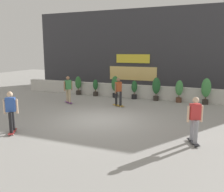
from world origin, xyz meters
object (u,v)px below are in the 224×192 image
Objects in this scene: potted_plant_2 at (115,85)px; potted_plant_4 at (156,87)px; potted_plant_0 at (78,84)px; skater_by_wall_right at (195,118)px; skater_foreground at (118,91)px; potted_plant_1 at (95,87)px; potted_plant_5 at (179,90)px; skater_far_left at (11,110)px; skater_by_wall_left at (68,88)px; potted_plant_6 at (206,89)px; potted_plant_3 at (134,89)px.

potted_plant_2 is 2.90m from potted_plant_4.
skater_by_wall_right is at bearing -39.03° from potted_plant_0.
potted_plant_4 is at bearing 0.00° from potted_plant_2.
skater_foreground is at bearing 135.23° from skater_by_wall_right.
potted_plant_1 is 0.84× the size of potted_plant_5.
skater_far_left is (-5.40, -8.62, 0.13)m from potted_plant_5.
skater_by_wall_left is (-4.89, -2.90, 0.05)m from potted_plant_4.
skater_far_left is (-1.04, -8.62, 0.06)m from potted_plant_2.
potted_plant_6 reaches higher than potted_plant_0.
potted_plant_4 is 0.90× the size of skater_by_wall_right.
skater_by_wall_left is at bearing 151.76° from skater_by_wall_right.
potted_plant_3 is at bearing 0.00° from potted_plant_2.
skater_by_wall_right and skater_by_wall_left have the same top height.
potted_plant_3 is at bearing 121.73° from skater_by_wall_right.
potted_plant_5 is (5.89, 0.00, 0.18)m from potted_plant_1.
skater_foreground is 6.44m from skater_by_wall_right.
potted_plant_1 is at bearing 180.00° from potted_plant_3.
skater_far_left and skater_by_wall_right have the same top height.
skater_far_left is (-2.24, -6.08, 0.00)m from skater_foreground.
potted_plant_3 is (2.93, 0.00, 0.05)m from potted_plant_1.
potted_plant_0 is at bearing 180.00° from potted_plant_2.
skater_far_left and skater_by_wall_left have the same top height.
skater_foreground is 1.00× the size of skater_by_wall_right.
potted_plant_4 reaches higher than potted_plant_2.
potted_plant_1 is (1.42, 0.00, -0.14)m from potted_plant_0.
potted_plant_5 is at bearing 101.28° from skater_by_wall_right.
potted_plant_1 is 0.78× the size of potted_plant_4.
potted_plant_1 is 8.63m from skater_far_left.
potted_plant_5 is (2.96, 0.00, 0.13)m from potted_plant_3.
potted_plant_1 is 0.79× the size of potted_plant_2.
potted_plant_4 is 3.05m from potted_plant_6.
skater_far_left is at bearing -80.50° from skater_by_wall_left.
skater_by_wall_right is at bearing -67.86° from potted_plant_4.
potted_plant_3 is 0.82× the size of potted_plant_4.
potted_plant_2 is at bearing -180.00° from potted_plant_5.
skater_foreground is (2.73, -2.54, 0.31)m from potted_plant_1.
potted_plant_3 is 2.56m from skater_foreground.
skater_by_wall_left is (-6.36, -2.90, 0.13)m from potted_plant_5.
potted_plant_3 is 0.88× the size of potted_plant_5.
skater_far_left is at bearing -96.88° from potted_plant_2.
skater_by_wall_left reaches higher than potted_plant_6.
potted_plant_5 is at bearing 180.00° from potted_plant_6.
potted_plant_6 is (5.95, 0.00, 0.07)m from potted_plant_2.
potted_plant_4 is 1.08× the size of potted_plant_5.
potted_plant_5 is (4.36, 0.00, -0.07)m from potted_plant_2.
skater_foreground reaches higher than potted_plant_2.
skater_by_wall_left is at bearing -71.76° from potted_plant_0.
potted_plant_0 is at bearing 140.97° from skater_by_wall_right.
potted_plant_4 is 1.47m from potted_plant_5.
skater_by_wall_left is (-0.96, 5.72, 0.00)m from skater_far_left.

